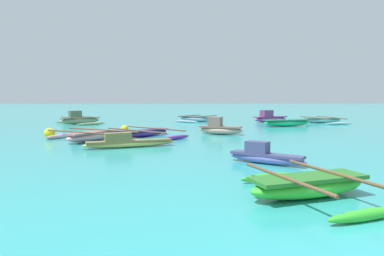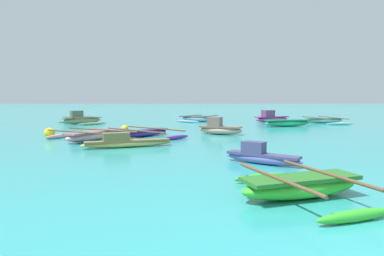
{
  "view_description": "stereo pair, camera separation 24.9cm",
  "coord_description": "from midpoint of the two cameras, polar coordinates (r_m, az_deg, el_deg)",
  "views": [
    {
      "loc": [
        -3.12,
        -2.29,
        1.99
      ],
      "look_at": [
        -1.94,
        17.57,
        0.25
      ],
      "focal_mm": 32.0,
      "sensor_mm": 36.0,
      "label": 1
    },
    {
      "loc": [
        -2.87,
        -2.3,
        1.99
      ],
      "look_at": [
        -1.94,
        17.57,
        0.25
      ],
      "focal_mm": 32.0,
      "sensor_mm": 36.0,
      "label": 2
    }
  ],
  "objects": [
    {
      "name": "moored_boat_0",
      "position": [
        10.66,
        12.1,
        -4.6
      ],
      "size": [
        2.22,
        1.88,
        0.66
      ],
      "rotation": [
        0.0,
        0.0,
        -0.67
      ],
      "color": "#6562B5",
      "rests_on": "ground_plane"
    },
    {
      "name": "moored_boat_1",
      "position": [
        29.17,
        1.41,
        1.55
      ],
      "size": [
        4.08,
        4.22,
        0.5
      ],
      "rotation": [
        0.0,
        0.0,
        -0.69
      ],
      "color": "#7C9CB4",
      "rests_on": "ground_plane"
    },
    {
      "name": "moored_boat_2",
      "position": [
        27.79,
        -17.77,
        1.34
      ],
      "size": [
        4.1,
        4.13,
        1.04
      ],
      "rotation": [
        0.0,
        0.0,
        0.76
      ],
      "color": "#8C9C6E",
      "rests_on": "ground_plane"
    },
    {
      "name": "moored_boat_3",
      "position": [
        25.07,
        15.92,
        0.85
      ],
      "size": [
        3.69,
        1.6,
        0.47
      ],
      "rotation": [
        0.0,
        0.0,
        0.24
      ],
      "color": "#1BB772",
      "rests_on": "ground_plane"
    },
    {
      "name": "moored_boat_4",
      "position": [
        18.87,
        4.96,
        -0.05
      ],
      "size": [
        2.56,
        1.7,
        0.96
      ],
      "rotation": [
        0.0,
        0.0,
        -0.43
      ],
      "color": "#D7A18A",
      "rests_on": "ground_plane"
    },
    {
      "name": "moored_boat_5",
      "position": [
        29.11,
        13.29,
        1.64
      ],
      "size": [
        3.29,
        2.01,
        1.0
      ],
      "rotation": [
        0.0,
        0.0,
        0.4
      ],
      "color": "#B84EA8",
      "rests_on": "ground_plane"
    },
    {
      "name": "moored_boat_6",
      "position": [
        29.49,
        21.38,
        1.21
      ],
      "size": [
        3.34,
        4.74,
        0.46
      ],
      "rotation": [
        0.0,
        0.0,
        0.13
      ],
      "color": "#74B9B7",
      "rests_on": "ground_plane"
    },
    {
      "name": "moored_boat_7",
      "position": [
        16.6,
        -16.04,
        -1.25
      ],
      "size": [
        4.78,
        3.86,
        0.5
      ],
      "rotation": [
        0.0,
        0.0,
        1.01
      ],
      "color": "pink",
      "rests_on": "ground_plane"
    },
    {
      "name": "moored_boat_8",
      "position": [
        18.02,
        -7.45,
        -0.79
      ],
      "size": [
        4.6,
        4.42,
        0.4
      ],
      "rotation": [
        0.0,
        0.0,
        0.83
      ],
      "color": "#582993",
      "rests_on": "ground_plane"
    },
    {
      "name": "moored_boat_9",
      "position": [
        14.1,
        -10.44,
        -2.32
      ],
      "size": [
        3.7,
        1.57,
        0.61
      ],
      "rotation": [
        0.0,
        0.0,
        0.31
      ],
      "color": "#D3B258",
      "rests_on": "ground_plane"
    },
    {
      "name": "moored_boat_10",
      "position": [
        7.31,
        18.62,
        -9.19
      ],
      "size": [
        2.74,
        3.35,
        0.49
      ],
      "rotation": [
        0.0,
        0.0,
        0.29
      ],
      "color": "green",
      "rests_on": "ground_plane"
    },
    {
      "name": "mooring_buoy_0",
      "position": [
        18.25,
        -22.29,
        -0.8
      ],
      "size": [
        0.53,
        0.53,
        0.53
      ],
      "color": "yellow",
      "rests_on": "ground_plane"
    },
    {
      "name": "mooring_buoy_1",
      "position": [
        20.19,
        -10.81,
        -0.13
      ],
      "size": [
        0.43,
        0.43,
        0.43
      ],
      "color": "yellow",
      "rests_on": "ground_plane"
    }
  ]
}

